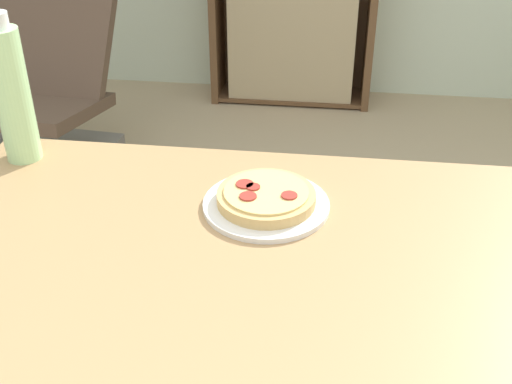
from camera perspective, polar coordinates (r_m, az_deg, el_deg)
dining_table at (r=1.04m, az=-0.16°, el=-12.25°), size 1.16×0.79×0.76m
pizza_on_plate at (r=1.12m, az=0.91°, el=-0.72°), size 0.22×0.22×0.04m
drink_bottle at (r=1.31m, az=-20.87°, el=8.18°), size 0.07×0.07×0.29m
lounge_chair_near at (r=2.79m, az=-19.22°, el=6.87°), size 0.67×0.81×0.88m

